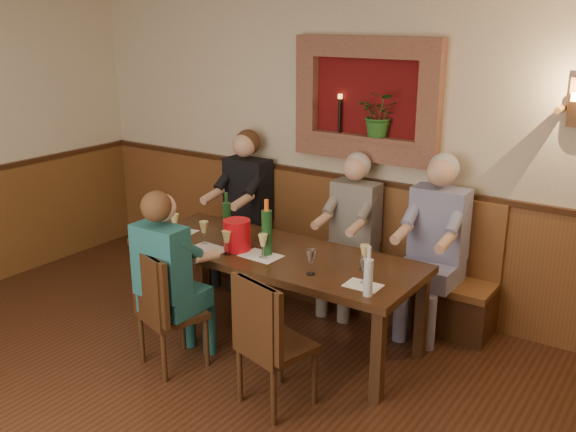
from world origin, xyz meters
name	(u,v)px	position (x,y,z in m)	size (l,w,h in m)	color
room_shell	(65,149)	(0.00, 0.00, 1.89)	(6.04, 6.04, 2.82)	#C3B193
wainscoting	(88,372)	(0.00, 0.00, 0.59)	(6.02, 6.02, 1.15)	brown
wall_niche	(370,105)	(0.24, 2.94, 1.81)	(1.36, 0.30, 1.06)	#590C0D
dining_table	(274,260)	(0.00, 1.85, 0.68)	(2.40, 0.90, 0.75)	black
bench	(333,264)	(0.00, 2.79, 0.33)	(3.00, 0.45, 1.11)	#381E0F
chair_near_left	(171,332)	(-0.38, 1.04, 0.27)	(0.52, 0.52, 0.94)	black
chair_near_right	(275,368)	(0.56, 1.06, 0.28)	(0.52, 0.52, 0.95)	black
person_bench_left	(243,219)	(-0.98, 2.69, 0.62)	(0.45, 0.55, 1.50)	black
person_bench_mid	(350,246)	(0.23, 2.69, 0.59)	(0.42, 0.51, 1.42)	#5B5754
person_bench_right	(432,260)	(1.00, 2.69, 0.63)	(0.45, 0.56, 1.50)	navy
person_chair_front	(172,295)	(-0.37, 1.07, 0.57)	(0.40, 0.50, 1.39)	navy
spittoon_bucket	(237,235)	(-0.27, 1.72, 0.87)	(0.22, 0.22, 0.25)	red
wine_bottle_green_a	(267,232)	(-0.01, 1.76, 0.94)	(0.10, 0.10, 0.45)	#19471E
wine_bottle_green_b	(227,219)	(-0.54, 1.92, 0.91)	(0.09, 0.09, 0.39)	#19471E
water_bottle	(368,276)	(1.00, 1.52, 0.89)	(0.08, 0.08, 0.35)	silver
tasting_sheet_a	(178,232)	(-0.97, 1.77, 0.75)	(0.30, 0.22, 0.00)	white
tasting_sheet_b	(261,256)	(-0.03, 1.71, 0.75)	(0.31, 0.22, 0.00)	white
tasting_sheet_c	(363,285)	(0.90, 1.65, 0.75)	(0.25, 0.18, 0.00)	white
tasting_sheet_d	(208,249)	(-0.47, 1.59, 0.75)	(0.31, 0.22, 0.00)	white
wine_glass_0	(364,271)	(0.89, 1.69, 0.85)	(0.08, 0.08, 0.19)	white
wine_glass_1	(175,225)	(-0.92, 1.69, 0.85)	(0.08, 0.08, 0.19)	#DED684
wine_glass_2	(246,231)	(-0.32, 1.90, 0.85)	(0.08, 0.08, 0.19)	white
wine_glass_3	(204,233)	(-0.58, 1.68, 0.85)	(0.08, 0.08, 0.19)	#DED684
wine_glass_4	(365,257)	(0.77, 1.92, 0.85)	(0.08, 0.08, 0.19)	#DED684
wine_glass_5	(227,243)	(-0.27, 1.59, 0.85)	(0.08, 0.08, 0.19)	#DED684
wine_glass_6	(311,262)	(0.49, 1.62, 0.85)	(0.08, 0.08, 0.19)	white
wine_glass_7	(263,246)	(0.01, 1.69, 0.85)	(0.08, 0.08, 0.19)	#DED684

